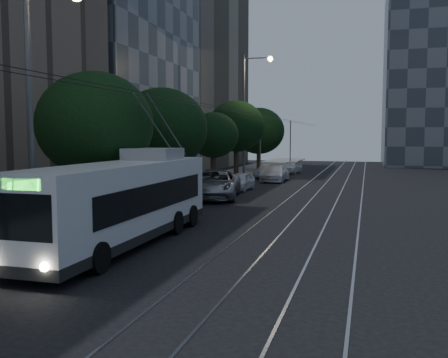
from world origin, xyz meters
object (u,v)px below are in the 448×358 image
pickup_silver (214,184)px  car_white_c (268,171)px  streetlamp_far (249,105)px  car_white_a (240,181)px  car_white_b (275,173)px  car_white_d (291,167)px  trolleybus (124,201)px  streetlamp_near (40,92)px

pickup_silver → car_white_c: pickup_silver is taller
streetlamp_far → car_white_a: bearing=-80.6°
car_white_b → car_white_c: bearing=112.9°
car_white_a → car_white_c: bearing=92.9°
car_white_d → car_white_b: bearing=-82.0°
trolleybus → streetlamp_far: bearing=93.9°
streetlamp_far → car_white_b: bearing=-23.9°
pickup_silver → car_white_d: bearing=75.6°
pickup_silver → car_white_a: (0.42, 4.92, -0.24)m
car_white_b → streetlamp_far: size_ratio=0.43×
car_white_a → car_white_c: car_white_a is taller
car_white_d → pickup_silver: bearing=-86.1°
car_white_c → streetlamp_near: streetlamp_near is taller
car_white_b → car_white_d: bearing=91.1°
car_white_c → car_white_d: (1.24, 6.51, 0.03)m
car_white_a → car_white_b: 7.86m
streetlamp_near → pickup_silver: bearing=86.0°
car_white_d → streetlamp_near: bearing=-86.0°
car_white_a → car_white_d: bearing=88.7°
streetlamp_near → trolleybus: bearing=47.0°
car_white_b → car_white_c: 3.34m
trolleybus → car_white_b: 26.50m
trolleybus → car_white_c: trolleybus is taller
pickup_silver → streetlamp_near: (-1.10, -15.83, 4.50)m
streetlamp_near → car_white_d: bearing=85.9°
car_white_b → car_white_a: bearing=-97.5°
car_white_d → streetlamp_near: streetlamp_near is taller
pickup_silver → streetlamp_near: streetlamp_near is taller
trolleybus → car_white_a: bearing=91.2°
trolleybus → car_white_b: size_ratio=2.42×
car_white_a → streetlamp_far: bearing=102.0°
pickup_silver → streetlamp_far: size_ratio=0.58×
car_white_c → car_white_d: bearing=92.2°
car_white_c → car_white_a: bearing=-76.7°
car_white_c → car_white_d: 6.63m
trolleybus → car_white_b: bearing=88.3°
car_white_d → streetlamp_far: 10.72m
car_white_c → trolleybus: bearing=-76.1°
car_white_c → streetlamp_near: size_ratio=0.43×
pickup_silver → streetlamp_near: 16.50m
streetlamp_near → streetlamp_far: (0.03, 29.71, 1.32)m
car_white_c → streetlamp_far: (-1.43, -1.91, 6.09)m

